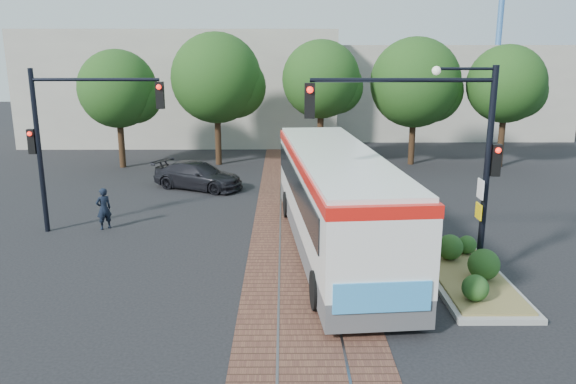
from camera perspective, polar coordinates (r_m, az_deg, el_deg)
name	(u,v)px	position (r m, az deg, el deg)	size (l,w,h in m)	color
ground	(304,271)	(17.46, 1.60, -8.00)	(120.00, 120.00, 0.00)	black
trackbed	(300,230)	(21.21, 1.23, -3.92)	(3.60, 40.00, 0.02)	brown
tree_row	(316,82)	(32.68, 2.82, 11.08)	(26.40, 5.60, 7.67)	#382314
warehouses	(285,87)	(45.00, -0.32, 10.60)	(40.00, 13.00, 8.00)	#ADA899
city_bus	(335,196)	(18.84, 4.80, -0.36)	(3.73, 12.77, 3.37)	#4D4D4F
traffic_island	(470,271)	(17.36, 17.98, -7.69)	(2.20, 5.20, 1.13)	gray
signal_pole_main	(445,141)	(16.17, 15.67, 5.00)	(5.49, 0.46, 6.00)	black
signal_pole_left	(68,129)	(21.77, -21.43, 6.00)	(4.99, 0.34, 6.00)	black
officer	(104,209)	(22.30, -18.22, -1.61)	(0.58, 0.38, 1.60)	black
parked_car	(198,175)	(27.84, -9.12, 1.67)	(1.84, 4.54, 1.32)	black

